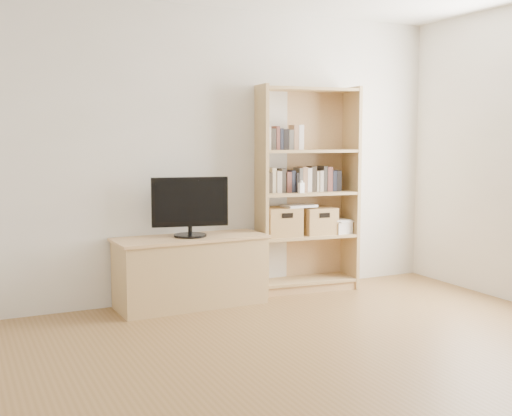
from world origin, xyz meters
TOP-DOWN VIEW (x-y plane):
  - floor at (0.00, 0.00)m, footprint 4.50×5.00m
  - back_wall at (0.00, 2.50)m, footprint 4.50×0.02m
  - tv_stand at (-0.37, 2.26)m, footprint 1.28×0.52m
  - bookshelf at (0.82, 2.33)m, footprint 0.99×0.43m
  - television at (-0.37, 2.26)m, footprint 0.65×0.18m
  - books_row_mid at (0.82, 2.35)m, footprint 0.79×0.25m
  - books_row_upper at (0.61, 2.37)m, footprint 0.41×0.18m
  - baby_monitor at (0.71, 2.23)m, footprint 0.05×0.04m
  - basket_left at (0.57, 2.35)m, footprint 0.35×0.30m
  - basket_right at (0.94, 2.31)m, footprint 0.32×0.27m
  - laptop at (0.73, 2.32)m, footprint 0.30×0.21m
  - magazine_stack at (1.15, 2.29)m, footprint 0.19×0.26m

SIDE VIEW (x-z plane):
  - floor at x=0.00m, z-range -0.01..0.01m
  - tv_stand at x=-0.37m, z-range 0.00..0.58m
  - magazine_stack at x=1.15m, z-range 0.54..0.65m
  - basket_right at x=0.94m, z-range 0.54..0.79m
  - basket_left at x=0.57m, z-range 0.54..0.80m
  - laptop at x=0.73m, z-range 0.80..0.83m
  - television at x=-0.37m, z-range 0.61..1.12m
  - bookshelf at x=0.82m, z-range 0.00..1.93m
  - baby_monitor at x=0.71m, z-range 0.94..1.04m
  - books_row_mid at x=0.82m, z-range 0.94..1.15m
  - back_wall at x=0.00m, z-range 0.00..2.60m
  - books_row_upper at x=0.61m, z-range 1.34..1.55m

